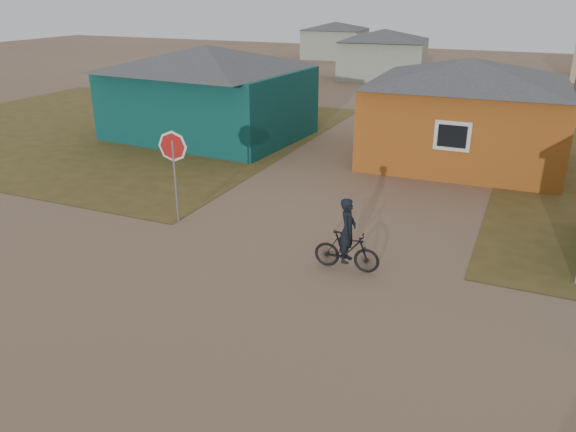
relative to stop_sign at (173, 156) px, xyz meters
The scene contains 8 objects.
ground 6.18m from the stop_sign, 47.17° to the right, with size 120.00×120.00×0.00m, color #88664E.
grass_nw 13.40m from the stop_sign, 139.02° to the left, with size 20.00×18.00×0.00m, color brown.
house_teal 10.25m from the stop_sign, 116.13° to the left, with size 8.93×7.08×4.00m.
house_yellow 11.67m from the stop_sign, 56.22° to the left, with size 7.72×6.76×3.90m.
house_pale_west 29.77m from the stop_sign, 93.88° to the left, with size 7.04×6.15×3.60m.
house_pale_north 42.88m from the stop_sign, 103.50° to the left, with size 6.28×5.81×3.40m.
stop_sign is the anchor object (origin of this frame).
cyclist 5.56m from the stop_sign, ahead, with size 1.60×0.59×1.78m.
Camera 1 is at (4.91, -8.03, 6.15)m, focal length 35.00 mm.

